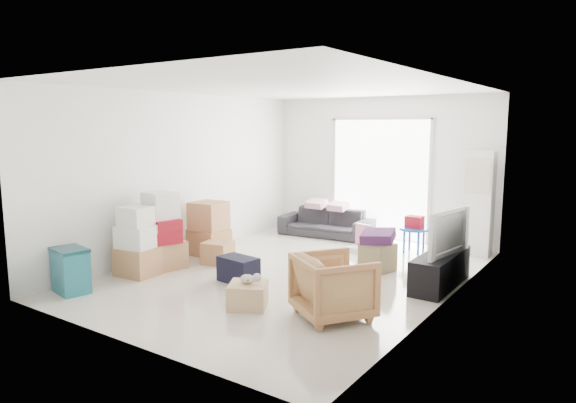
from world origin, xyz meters
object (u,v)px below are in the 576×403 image
(armchair, at_px, (334,283))
(sofa, at_px, (326,218))
(storage_bins, at_px, (71,270))
(television, at_px, (441,248))
(wood_crate, at_px, (248,295))
(ottoman, at_px, (377,257))
(kids_table, at_px, (414,227))
(ac_tower, at_px, (479,203))
(tv_console, at_px, (440,270))

(armchair, bearing_deg, sofa, -24.32)
(armchair, bearing_deg, storage_bins, 53.86)
(television, bearing_deg, wood_crate, 151.08)
(wood_crate, bearing_deg, ottoman, 75.01)
(television, xyz_separation_m, kids_table, (-0.98, 1.60, -0.07))
(sofa, height_order, storage_bins, sofa)
(ac_tower, xyz_separation_m, tv_console, (0.05, -2.06, -0.65))
(television, height_order, wood_crate, television)
(ac_tower, xyz_separation_m, wood_crate, (-1.59, -4.16, -0.73))
(storage_bins, distance_m, ottoman, 4.30)
(television, distance_m, armchair, 1.93)
(storage_bins, bearing_deg, ottoman, 47.91)
(sofa, distance_m, armchair, 4.36)
(ac_tower, bearing_deg, armchair, -98.55)
(ac_tower, bearing_deg, sofa, -176.98)
(ottoman, distance_m, kids_table, 1.40)
(tv_console, distance_m, sofa, 3.47)
(ac_tower, relative_size, storage_bins, 2.96)
(storage_bins, bearing_deg, television, 37.33)
(ottoman, height_order, kids_table, kids_table)
(tv_console, xyz_separation_m, sofa, (-2.90, 1.91, 0.13))
(tv_console, distance_m, kids_table, 1.88)
(tv_console, xyz_separation_m, wood_crate, (-1.64, -2.11, -0.08))
(storage_bins, relative_size, wood_crate, 1.33)
(ottoman, bearing_deg, sofa, 137.96)
(tv_console, bearing_deg, storage_bins, -142.67)
(kids_table, bearing_deg, ottoman, -91.80)
(ac_tower, relative_size, ottoman, 4.16)
(sofa, relative_size, armchair, 2.28)
(kids_table, bearing_deg, ac_tower, 26.41)
(storage_bins, xyz_separation_m, ottoman, (2.88, 3.19, -0.09))
(tv_console, bearing_deg, armchair, -109.18)
(storage_bins, relative_size, ottoman, 1.41)
(tv_console, bearing_deg, kids_table, 121.45)
(ottoman, height_order, wood_crate, ottoman)
(tv_console, height_order, wood_crate, tv_console)
(ac_tower, xyz_separation_m, storage_bins, (-3.85, -5.03, -0.58))
(sofa, bearing_deg, wood_crate, -77.66)
(television, relative_size, ottoman, 2.52)
(sofa, distance_m, wood_crate, 4.21)
(armchair, distance_m, kids_table, 3.43)
(sofa, height_order, armchair, armchair)
(ac_tower, distance_m, wood_crate, 4.52)
(kids_table, xyz_separation_m, wood_crate, (-0.67, -3.70, -0.31))
(sofa, relative_size, storage_bins, 3.09)
(ac_tower, bearing_deg, television, -88.61)
(tv_console, height_order, ottoman, tv_console)
(ottoman, bearing_deg, wood_crate, -104.99)
(sofa, bearing_deg, ottoman, -47.06)
(storage_bins, xyz_separation_m, kids_table, (2.92, 4.57, 0.16))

